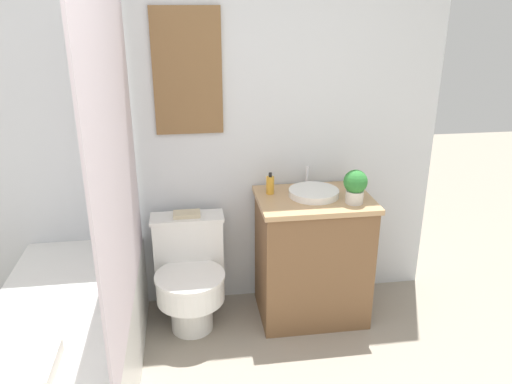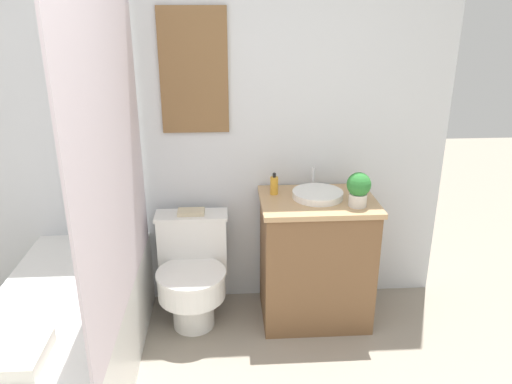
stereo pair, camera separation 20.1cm
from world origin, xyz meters
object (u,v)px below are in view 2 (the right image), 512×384
at_px(sink, 318,194).
at_px(soap_bottle, 274,185).
at_px(book_on_tank, 191,212).
at_px(toilet, 192,272).
at_px(potted_plant, 359,188).

bearing_deg(sink, soap_bottle, 163.25).
relative_size(sink, book_on_tank, 2.05).
distance_m(soap_bottle, book_on_tank, 0.53).
xyz_separation_m(toilet, sink, (0.75, 0.02, 0.48)).
height_order(sink, soap_bottle, soap_bottle).
bearing_deg(potted_plant, sink, 144.72).
distance_m(sink, book_on_tank, 0.77).
relative_size(toilet, sink, 1.99).
bearing_deg(sink, book_on_tank, 171.70).
distance_m(toilet, book_on_tank, 0.36).
distance_m(soap_bottle, potted_plant, 0.50).
distance_m(sink, soap_bottle, 0.26).
bearing_deg(soap_bottle, sink, -16.75).
bearing_deg(soap_bottle, book_on_tank, 176.06).
bearing_deg(book_on_tank, sink, -8.30).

